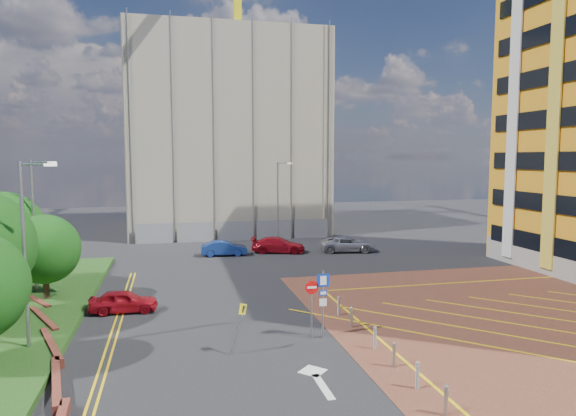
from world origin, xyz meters
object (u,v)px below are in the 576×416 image
object	(u,v)px
lamp_left_far	(35,220)
car_red_back	(278,245)
lamp_left_near	(26,247)
sign_cluster	(319,297)
car_red_left	(123,301)
lamp_back	(279,199)
car_blue_back	(224,248)
warning_sign	(240,322)
tree_c	(45,249)
car_silver_back	(347,244)
tree_d	(3,232)

from	to	relation	value
lamp_left_far	car_red_back	bearing A→B (deg)	31.38
lamp_left_near	car_red_back	distance (m)	25.94
lamp_left_near	sign_cluster	bearing A→B (deg)	-4.56
lamp_left_near	car_red_left	bearing A→B (deg)	56.82
lamp_left_far	lamp_back	xyz separation A→B (m)	(18.50, 16.00, -0.30)
sign_cluster	car_blue_back	world-z (taller)	sign_cluster
lamp_back	warning_sign	xyz separation A→B (m)	(-7.68, -28.24, -2.93)
tree_c	lamp_back	distance (m)	25.19
sign_cluster	car_blue_back	distance (m)	21.38
lamp_left_far	car_silver_back	size ratio (longest dim) A/B	1.64
tree_d	warning_sign	distance (m)	18.65
warning_sign	car_red_back	distance (m)	23.72
tree_d	car_red_left	distance (m)	10.00
car_red_left	car_blue_back	distance (m)	16.56
sign_cluster	lamp_left_near	bearing A→B (deg)	175.44
warning_sign	car_red_back	xyz separation A→B (m)	(6.49, 22.80, -0.74)
tree_d	car_silver_back	distance (m)	27.13
car_blue_back	car_red_back	bearing A→B (deg)	-82.58
lamp_left_near	warning_sign	bearing A→B (deg)	-14.25
tree_d	lamp_back	size ratio (longest dim) A/B	0.76
car_blue_back	lamp_back	bearing A→B (deg)	-42.88
lamp_left_near	car_red_left	distance (m)	7.44
lamp_left_near	sign_cluster	world-z (taller)	lamp_left_near
warning_sign	car_red_back	bearing A→B (deg)	74.10
sign_cluster	car_blue_back	size ratio (longest dim) A/B	0.81
tree_d	car_silver_back	world-z (taller)	tree_d
warning_sign	car_silver_back	xyz separation A→B (m)	(12.64, 21.82, -0.75)
car_blue_back	lamp_left_far	bearing A→B (deg)	132.60
warning_sign	lamp_back	bearing A→B (deg)	74.79
warning_sign	tree_c	bearing A→B (deg)	134.04
lamp_back	car_red_back	world-z (taller)	lamp_back
tree_d	car_red_left	bearing A→B (deg)	-37.56
lamp_back	car_blue_back	world-z (taller)	lamp_back
warning_sign	sign_cluster	bearing A→B (deg)	17.47
tree_d	car_red_left	size ratio (longest dim) A/B	1.68
sign_cluster	tree_d	bearing A→B (deg)	144.42
lamp_left_far	car_blue_back	bearing A→B (deg)	39.31
lamp_left_far	sign_cluster	bearing A→B (deg)	-36.82
car_red_left	car_red_back	world-z (taller)	car_red_back
lamp_left_near	tree_c	bearing A→B (deg)	97.69
car_red_back	lamp_left_far	bearing A→B (deg)	137.90
warning_sign	car_blue_back	world-z (taller)	warning_sign
tree_d	warning_sign	size ratio (longest dim) A/B	2.71
car_red_left	car_blue_back	world-z (taller)	car_blue_back
tree_c	lamp_back	bearing A→B (deg)	45.68
tree_d	car_silver_back	xyz separation A→B (m)	(25.54, 8.58, -3.19)
lamp_left_near	car_blue_back	world-z (taller)	lamp_left_near
tree_d	lamp_left_far	bearing A→B (deg)	-25.68
tree_d	car_red_back	world-z (taller)	tree_d
car_silver_back	tree_c	bearing A→B (deg)	127.04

